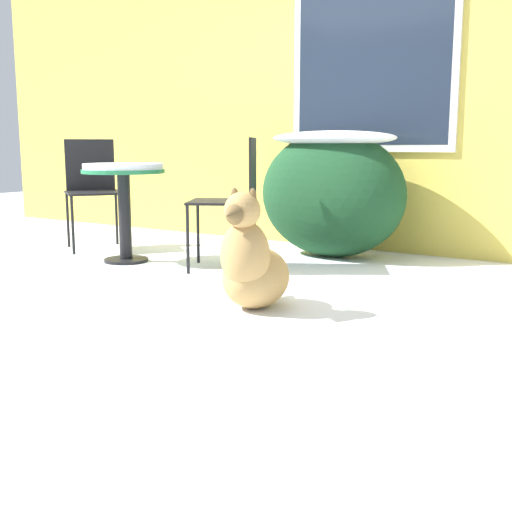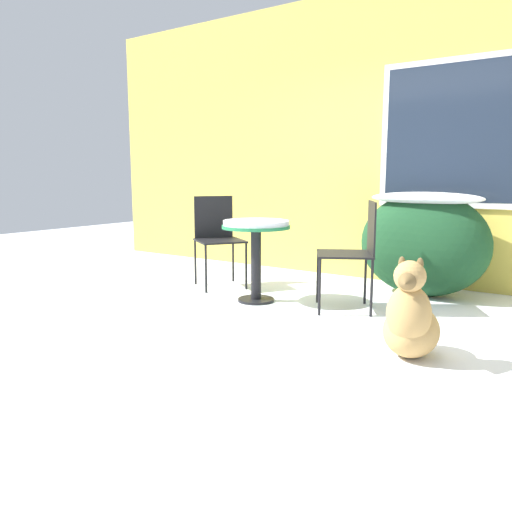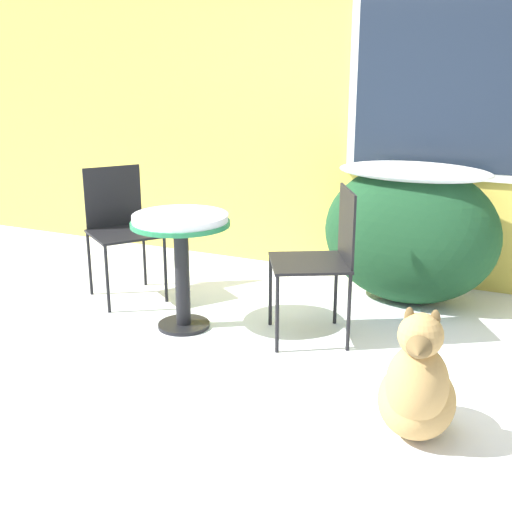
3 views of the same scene
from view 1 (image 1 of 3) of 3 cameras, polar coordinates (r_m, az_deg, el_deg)
ground_plane at (r=4.51m, az=-11.75°, el=-2.15°), size 16.00×16.00×0.00m
house_wall at (r=6.17m, az=3.39°, el=16.31°), size 8.00×0.10×3.24m
shrub_left at (r=5.35m, az=6.74°, el=5.83°), size 1.28×0.73×1.04m
patio_table at (r=5.17m, az=-11.68°, el=6.33°), size 0.65×0.65×0.78m
patio_chair_near_table at (r=5.96m, az=-14.29°, el=6.03°), size 0.66×0.66×0.98m
patio_chair_far_side at (r=4.77m, az=-2.04°, el=5.46°), size 0.65×0.65×0.98m
dog at (r=3.60m, az=-0.37°, el=-0.84°), size 0.43×0.68×0.69m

